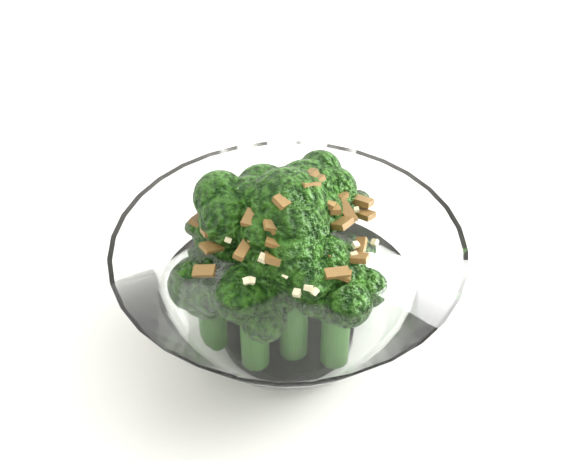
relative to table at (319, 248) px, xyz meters
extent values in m
cube|color=white|center=(0.00, 0.00, 0.05)|extent=(1.41, 1.19, 0.04)
cylinder|color=white|center=(-0.38, 0.51, -0.33)|extent=(0.04, 0.04, 0.71)
cylinder|color=white|center=(-0.05, -0.15, 0.07)|extent=(0.08, 0.08, 0.01)
cylinder|color=#245616|center=(-0.08, -0.14, 0.10)|extent=(0.02, 0.02, 0.05)
sphere|color=#1F500F|center=(-0.08, -0.14, 0.14)|extent=(0.04, 0.04, 0.04)
cylinder|color=#245616|center=(-0.07, -0.18, 0.10)|extent=(0.02, 0.02, 0.05)
sphere|color=#1F500F|center=(-0.07, -0.18, 0.13)|extent=(0.04, 0.04, 0.04)
cylinder|color=#245616|center=(-0.03, -0.13, 0.11)|extent=(0.02, 0.02, 0.07)
sphere|color=#1F500F|center=(-0.03, -0.13, 0.16)|extent=(0.04, 0.04, 0.04)
cylinder|color=#245616|center=(-0.06, -0.14, 0.11)|extent=(0.02, 0.02, 0.07)
sphere|color=#1F500F|center=(-0.06, -0.14, 0.16)|extent=(0.05, 0.05, 0.05)
cylinder|color=#245616|center=(-0.09, -0.16, 0.10)|extent=(0.02, 0.02, 0.04)
sphere|color=#1F500F|center=(-0.09, -0.16, 0.13)|extent=(0.04, 0.04, 0.04)
cylinder|color=#245616|center=(-0.05, -0.18, 0.11)|extent=(0.02, 0.02, 0.07)
sphere|color=#1F500F|center=(-0.05, -0.18, 0.16)|extent=(0.04, 0.04, 0.04)
cylinder|color=#245616|center=(-0.05, -0.15, 0.12)|extent=(0.02, 0.02, 0.08)
sphere|color=#1F500F|center=(-0.05, -0.15, 0.17)|extent=(0.05, 0.05, 0.05)
cylinder|color=#245616|center=(0.00, -0.12, 0.10)|extent=(0.02, 0.02, 0.04)
sphere|color=#1F500F|center=(0.00, -0.12, 0.13)|extent=(0.04, 0.04, 0.04)
cylinder|color=#245616|center=(-0.02, -0.18, 0.10)|extent=(0.02, 0.02, 0.05)
sphere|color=#1F500F|center=(-0.02, -0.18, 0.14)|extent=(0.04, 0.04, 0.04)
cylinder|color=#245616|center=(-0.04, -0.11, 0.10)|extent=(0.02, 0.02, 0.04)
sphere|color=#1F500F|center=(-0.04, -0.11, 0.13)|extent=(0.04, 0.04, 0.04)
cube|color=olive|center=(-0.06, -0.18, 0.17)|extent=(0.01, 0.01, 0.01)
cube|color=olive|center=(-0.01, -0.18, 0.16)|extent=(0.01, 0.01, 0.01)
cube|color=olive|center=(-0.06, -0.11, 0.16)|extent=(0.01, 0.01, 0.01)
cube|color=olive|center=(-0.04, -0.17, 0.18)|extent=(0.01, 0.02, 0.01)
cube|color=olive|center=(-0.09, -0.15, 0.16)|extent=(0.01, 0.01, 0.01)
cube|color=olive|center=(-0.06, -0.17, 0.18)|extent=(0.01, 0.01, 0.01)
cube|color=olive|center=(-0.03, -0.18, 0.16)|extent=(0.01, 0.01, 0.01)
cube|color=olive|center=(-0.05, -0.12, 0.17)|extent=(0.02, 0.01, 0.01)
cube|color=olive|center=(-0.02, -0.14, 0.17)|extent=(0.01, 0.01, 0.01)
cube|color=olive|center=(-0.08, -0.14, 0.16)|extent=(0.01, 0.01, 0.01)
cube|color=olive|center=(-0.02, -0.17, 0.17)|extent=(0.01, 0.01, 0.01)
cube|color=olive|center=(-0.04, -0.16, 0.19)|extent=(0.01, 0.01, 0.01)
cube|color=olive|center=(-0.07, -0.18, 0.17)|extent=(0.01, 0.02, 0.01)
cube|color=olive|center=(-0.09, -0.16, 0.16)|extent=(0.01, 0.01, 0.01)
cube|color=olive|center=(-0.08, -0.15, 0.17)|extent=(0.01, 0.01, 0.01)
cube|color=olive|center=(-0.02, -0.14, 0.17)|extent=(0.02, 0.02, 0.01)
cube|color=olive|center=(-0.03, -0.14, 0.18)|extent=(0.02, 0.02, 0.01)
cube|color=olive|center=(-0.04, -0.10, 0.15)|extent=(0.01, 0.01, 0.01)
cube|color=olive|center=(0.00, -0.14, 0.16)|extent=(0.01, 0.01, 0.01)
cube|color=olive|center=(-0.07, -0.16, 0.18)|extent=(0.01, 0.01, 0.00)
cube|color=olive|center=(-0.09, -0.14, 0.16)|extent=(0.01, 0.01, 0.00)
cube|color=olive|center=(-0.03, -0.20, 0.16)|extent=(0.01, 0.01, 0.01)
cube|color=olive|center=(-0.08, -0.15, 0.16)|extent=(0.02, 0.01, 0.01)
cube|color=olive|center=(-0.06, -0.17, 0.17)|extent=(0.01, 0.01, 0.01)
cube|color=olive|center=(-0.05, -0.17, 0.19)|extent=(0.01, 0.01, 0.01)
cube|color=olive|center=(-0.03, -0.16, 0.18)|extent=(0.01, 0.01, 0.01)
cube|color=olive|center=(-0.02, -0.19, 0.16)|extent=(0.01, 0.01, 0.01)
cube|color=olive|center=(-0.02, -0.12, 0.17)|extent=(0.01, 0.01, 0.01)
cube|color=olive|center=(-0.06, -0.14, 0.18)|extent=(0.01, 0.01, 0.01)
cube|color=olive|center=(-0.10, -0.18, 0.15)|extent=(0.01, 0.01, 0.01)
cube|color=olive|center=(-0.03, -0.15, 0.19)|extent=(0.01, 0.01, 0.01)
cube|color=olive|center=(-0.10, -0.13, 0.15)|extent=(0.01, 0.02, 0.01)
cube|color=olive|center=(-0.06, -0.19, 0.17)|extent=(0.01, 0.01, 0.01)
cube|color=olive|center=(-0.04, -0.16, 0.18)|extent=(0.01, 0.01, 0.00)
cube|color=olive|center=(-0.08, -0.14, 0.16)|extent=(0.01, 0.01, 0.01)
cube|color=olive|center=(0.00, -0.15, 0.16)|extent=(0.01, 0.01, 0.01)
cube|color=olive|center=(-0.01, -0.16, 0.17)|extent=(0.01, 0.01, 0.01)
cube|color=olive|center=(-0.01, -0.18, 0.16)|extent=(0.01, 0.01, 0.01)
cube|color=olive|center=(-0.06, -0.17, 0.17)|extent=(0.01, 0.01, 0.01)
cube|color=olive|center=(-0.02, -0.16, 0.17)|extent=(0.01, 0.01, 0.01)
cube|color=beige|center=(-0.05, -0.19, 0.16)|extent=(0.00, 0.00, 0.00)
cube|color=beige|center=(-0.04, -0.18, 0.17)|extent=(0.01, 0.01, 0.01)
cube|color=beige|center=(-0.05, -0.11, 0.16)|extent=(0.00, 0.00, 0.00)
cube|color=beige|center=(-0.01, -0.18, 0.16)|extent=(0.00, 0.00, 0.00)
cube|color=beige|center=(-0.04, -0.13, 0.18)|extent=(0.00, 0.00, 0.00)
cube|color=beige|center=(-0.01, -0.18, 0.16)|extent=(0.00, 0.00, 0.00)
cube|color=beige|center=(-0.08, -0.14, 0.17)|extent=(0.01, 0.01, 0.01)
cube|color=beige|center=(0.00, -0.17, 0.15)|extent=(0.01, 0.01, 0.01)
cube|color=beige|center=(-0.06, -0.19, 0.17)|extent=(0.01, 0.01, 0.00)
cube|color=beige|center=(-0.09, -0.14, 0.16)|extent=(0.00, 0.00, 0.00)
cube|color=beige|center=(-0.08, -0.12, 0.16)|extent=(0.00, 0.00, 0.00)
cube|color=beige|center=(-0.04, -0.20, 0.16)|extent=(0.01, 0.01, 0.00)
cube|color=beige|center=(-0.04, -0.17, 0.17)|extent=(0.01, 0.01, 0.00)
cube|color=beige|center=(-0.01, -0.15, 0.16)|extent=(0.00, 0.00, 0.00)
cube|color=beige|center=(-0.04, -0.14, 0.18)|extent=(0.01, 0.01, 0.00)
cube|color=beige|center=(-0.05, -0.19, 0.17)|extent=(0.00, 0.00, 0.00)
cube|color=beige|center=(-0.04, -0.17, 0.18)|extent=(0.00, 0.00, 0.00)
cube|color=beige|center=(-0.04, -0.20, 0.16)|extent=(0.01, 0.01, 0.01)
cube|color=beige|center=(-0.07, -0.19, 0.16)|extent=(0.00, 0.00, 0.00)
cube|color=beige|center=(-0.08, -0.12, 0.16)|extent=(0.00, 0.00, 0.00)
cube|color=beige|center=(-0.07, -0.19, 0.16)|extent=(0.00, 0.00, 0.00)
cube|color=beige|center=(-0.07, -0.14, 0.17)|extent=(0.01, 0.01, 0.00)
cube|color=beige|center=(-0.04, -0.13, 0.18)|extent=(0.01, 0.00, 0.00)
cube|color=beige|center=(-0.07, -0.17, 0.17)|extent=(0.01, 0.01, 0.00)
cube|color=beige|center=(-0.05, -0.13, 0.18)|extent=(0.00, 0.00, 0.00)
cube|color=beige|center=(-0.05, -0.20, 0.15)|extent=(0.01, 0.01, 0.00)
cube|color=beige|center=(-0.05, -0.15, 0.19)|extent=(0.01, 0.01, 0.00)
cube|color=beige|center=(-0.07, -0.13, 0.17)|extent=(0.00, 0.00, 0.00)
cube|color=beige|center=(-0.08, -0.17, 0.16)|extent=(0.00, 0.01, 0.00)
camera|label=1|loc=(-0.10, -0.53, 0.48)|focal=55.00mm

